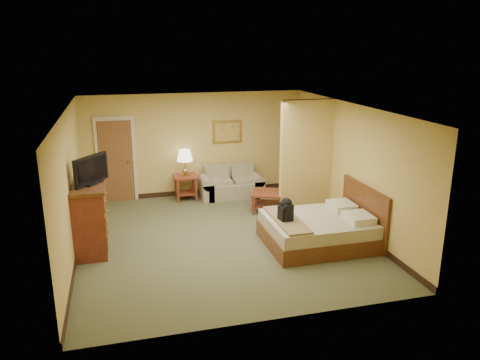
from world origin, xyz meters
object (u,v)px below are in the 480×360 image
object	(u,v)px
coffee_table	(268,197)
bed	(322,229)
dresser	(90,218)
loveseat	(231,187)

from	to	relation	value
coffee_table	bed	distance (m)	2.10
coffee_table	bed	bearing A→B (deg)	-78.26
coffee_table	dresser	xyz separation A→B (m)	(-3.87, -1.25, 0.33)
bed	dresser	bearing A→B (deg)	169.39
coffee_table	bed	world-z (taller)	bed
coffee_table	dresser	world-z (taller)	dresser
loveseat	bed	distance (m)	3.46
loveseat	coffee_table	bearing A→B (deg)	-65.88
loveseat	coffee_table	size ratio (longest dim) A/B	1.69
loveseat	dresser	distance (m)	4.17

